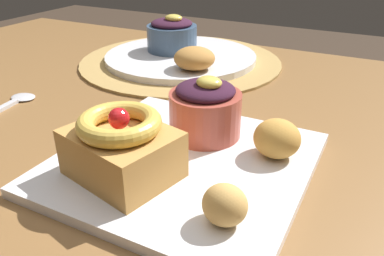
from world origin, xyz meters
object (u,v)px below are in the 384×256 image
cake_slice (122,146)px  berry_ramekin (205,109)px  fritter_middle (225,205)px  front_plate (184,163)px  fritter_front (277,138)px  back_ramekin (172,35)px  spoon (11,104)px  back_pastry (194,58)px  back_plate (181,57)px

cake_slice → berry_ramekin: size_ratio=1.39×
berry_ramekin → fritter_middle: berry_ramekin is taller
front_plate → fritter_front: size_ratio=5.09×
fritter_middle → back_ramekin: bearing=124.9°
berry_ramekin → spoon: berry_ramekin is taller
cake_slice → fritter_middle: (0.12, -0.02, -0.01)m
back_pastry → back_ramekin: bearing=137.7°
front_plate → cake_slice: 0.08m
fritter_front → spoon: 0.40m
front_plate → fritter_front: (0.09, 0.05, 0.03)m
front_plate → cake_slice: (-0.04, -0.06, 0.04)m
back_pastry → back_plate: bearing=133.3°
berry_ramekin → fritter_front: berry_ramekin is taller
back_plate → back_ramekin: back_ramekin is taller
front_plate → fritter_middle: size_ratio=6.67×
berry_ramekin → fritter_middle: bearing=-58.4°
fritter_middle → back_plate: 0.49m
back_plate → front_plate: bearing=-60.6°
cake_slice → back_ramekin: 0.44m
front_plate → spoon: 0.31m
berry_ramekin → back_plate: 0.33m
cake_slice → fritter_front: 0.17m
back_ramekin → back_plate: bearing=-28.5°
cake_slice → spoon: 0.29m
back_pastry → cake_slice: bearing=-75.4°
spoon → back_pastry: bearing=-48.0°
fritter_front → spoon: size_ratio=0.41×
back_ramekin → spoon: 0.34m
berry_ramekin → fritter_front: bearing=-5.9°
back_plate → spoon: bearing=-112.1°
front_plate → spoon: bearing=174.3°
fritter_front → back_pastry: size_ratio=0.71×
back_plate → back_pastry: bearing=-46.7°
back_plate → spoon: size_ratio=2.35×
fritter_middle → spoon: (-0.39, 0.11, -0.03)m
back_pastry → spoon: bearing=-129.1°
fritter_front → back_plate: size_ratio=0.17×
berry_ramekin → back_plate: bearing=124.0°
back_plate → spoon: 0.33m
fritter_middle → spoon: bearing=164.8°
front_plate → back_ramekin: back_ramekin is taller
fritter_front → back_plate: fritter_front is taller
cake_slice → back_pastry: size_ratio=1.66×
fritter_middle → back_pastry: (-0.20, 0.34, 0.01)m
back_ramekin → back_pastry: (0.09, -0.09, -0.01)m
front_plate → back_plate: (-0.19, 0.34, 0.01)m
back_ramekin → back_pastry: 0.13m
berry_ramekin → spoon: 0.31m
back_ramekin → back_pastry: back_ramekin is taller
cake_slice → spoon: size_ratio=0.95×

